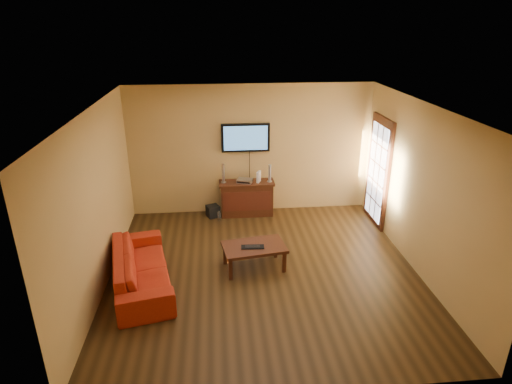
{
  "coord_description": "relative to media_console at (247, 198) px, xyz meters",
  "views": [
    {
      "loc": [
        -0.71,
        -5.99,
        3.88
      ],
      "look_at": [
        -0.05,
        0.8,
        1.1
      ],
      "focal_mm": 30.0,
      "sensor_mm": 36.0,
      "label": 1
    }
  ],
  "objects": [
    {
      "name": "media_console",
      "position": [
        0.0,
        0.0,
        0.0
      ],
      "size": [
        1.14,
        0.44,
        0.73
      ],
      "color": "#36170C",
      "rests_on": "ground"
    },
    {
      "name": "av_receiver",
      "position": [
        -0.04,
        -0.01,
        0.4
      ],
      "size": [
        0.37,
        0.31,
        0.07
      ],
      "primitive_type": "cube",
      "rotation": [
        0.0,
        0.0,
        -0.33
      ],
      "color": "silver",
      "rests_on": "media_console"
    },
    {
      "name": "bottle",
      "position": [
        -0.59,
        -0.26,
        -0.27
      ],
      "size": [
        0.07,
        0.07,
        0.21
      ],
      "color": "white",
      "rests_on": "ground"
    },
    {
      "name": "speaker_left",
      "position": [
        -0.48,
        0.02,
        0.54
      ],
      "size": [
        0.11,
        0.11,
        0.4
      ],
      "color": "silver",
      "rests_on": "media_console"
    },
    {
      "name": "television",
      "position": [
        0.0,
        0.18,
        1.26
      ],
      "size": [
        0.99,
        0.08,
        0.58
      ],
      "color": "black",
      "rests_on": "ground"
    },
    {
      "name": "coffee_table",
      "position": [
        -0.04,
        -2.13,
        -0.01
      ],
      "size": [
        1.1,
        0.76,
        0.42
      ],
      "color": "#36170C",
      "rests_on": "ground"
    },
    {
      "name": "subwoofer",
      "position": [
        -0.72,
        -0.05,
        -0.25
      ],
      "size": [
        0.31,
        0.31,
        0.24
      ],
      "primitive_type": "cube",
      "rotation": [
        0.0,
        0.0,
        0.37
      ],
      "color": "black",
      "rests_on": "ground"
    },
    {
      "name": "room_walls",
      "position": [
        0.11,
        -1.65,
        1.32
      ],
      "size": [
        5.0,
        5.0,
        5.0
      ],
      "color": "tan",
      "rests_on": "ground"
    },
    {
      "name": "game_console",
      "position": [
        0.25,
        -0.02,
        0.48
      ],
      "size": [
        0.11,
        0.17,
        0.23
      ],
      "primitive_type": "cube",
      "rotation": [
        0.0,
        0.0,
        -0.42
      ],
      "color": "white",
      "rests_on": "media_console"
    },
    {
      "name": "ground_plane",
      "position": [
        0.11,
        -2.27,
        -0.37
      ],
      "size": [
        5.0,
        5.0,
        0.0
      ],
      "primitive_type": "plane",
      "color": "black",
      "rests_on": "ground"
    },
    {
      "name": "sofa",
      "position": [
        -1.83,
        -2.44,
        0.03
      ],
      "size": [
        1.01,
        2.11,
        0.79
      ],
      "primitive_type": "imported",
      "rotation": [
        0.0,
        0.0,
        1.78
      ],
      "color": "#AE2813",
      "rests_on": "ground"
    },
    {
      "name": "keyboard",
      "position": [
        -0.07,
        -2.18,
        0.06
      ],
      "size": [
        0.38,
        0.16,
        0.02
      ],
      "color": "black",
      "rests_on": "coffee_table"
    },
    {
      "name": "french_door",
      "position": [
        2.56,
        -0.57,
        0.68
      ],
      "size": [
        0.07,
        1.02,
        2.22
      ],
      "color": "#36170C",
      "rests_on": "ground"
    },
    {
      "name": "speaker_right",
      "position": [
        0.48,
        -0.02,
        0.53
      ],
      "size": [
        0.1,
        0.1,
        0.37
      ],
      "color": "silver",
      "rests_on": "media_console"
    }
  ]
}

